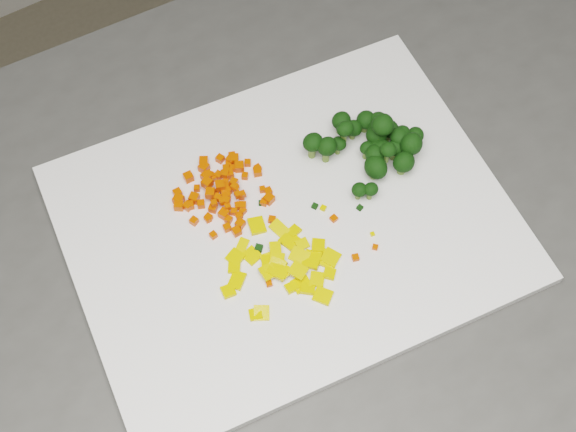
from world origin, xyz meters
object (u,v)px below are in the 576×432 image
carrot_pile (223,190)px  broccoli_pile (364,145)px  counter_block (332,363)px  cutting_board (288,223)px  pepper_pile (277,270)px

carrot_pile → broccoli_pile: broccoli_pile is taller
counter_block → carrot_pile: size_ratio=10.96×
cutting_board → counter_block: bearing=-33.7°
cutting_board → pepper_pile: bearing=-131.8°
counter_block → broccoli_pile: 0.50m
cutting_board → carrot_pile: bearing=125.5°
pepper_pile → broccoli_pile: broccoli_pile is taller
cutting_board → broccoli_pile: (0.11, 0.02, 0.03)m
carrot_pile → broccoli_pile: 0.16m
counter_block → broccoli_pile: (0.05, 0.06, 0.49)m
counter_block → broccoli_pile: size_ratio=9.13×
carrot_pile → pepper_pile: bearing=-88.7°
counter_block → cutting_board: cutting_board is taller
counter_block → cutting_board: size_ratio=2.43×
broccoli_pile → cutting_board: bearing=-168.4°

